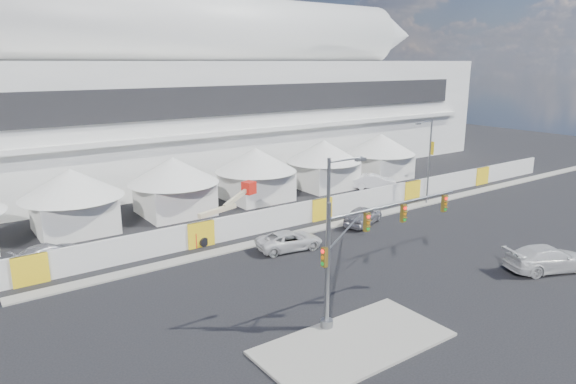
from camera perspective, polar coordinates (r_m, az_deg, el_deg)
ground at (r=33.04m, az=11.56°, el=-10.98°), size 160.00×160.00×0.00m
median_island at (r=27.33m, az=7.32°, el=-16.32°), size 10.00×5.00×0.15m
far_curb at (r=55.11m, az=16.41°, el=-0.88°), size 80.00×1.20×0.12m
stadium at (r=69.05m, az=-8.83°, el=10.41°), size 80.00×24.80×21.98m
tent_row at (r=50.75m, az=-7.92°, el=1.89°), size 53.40×8.40×5.40m
hoarding_fence at (r=46.47m, az=3.70°, el=-1.90°), size 70.00×0.25×2.00m
scaffold_tower at (r=88.67m, az=15.32°, el=8.67°), size 4.40×4.40×12.00m
sedan_silver at (r=45.50m, az=8.36°, el=-2.60°), size 3.74×5.28×1.67m
pickup_curb at (r=39.23m, az=0.17°, el=-5.40°), size 3.20×5.46×1.43m
pickup_near at (r=39.59m, az=26.92°, el=-6.60°), size 4.49×6.49×1.75m
lot_car_a at (r=58.62m, az=9.52°, el=1.17°), size 4.36×5.01×1.63m
lot_car_c at (r=40.49m, az=-25.11°, el=-6.19°), size 3.48×5.27×1.42m
traffic_mast at (r=28.24m, az=7.99°, el=-6.35°), size 10.19×0.67×6.89m
streetlight_median at (r=26.73m, az=4.82°, el=-4.39°), size 2.53×0.25×9.15m
streetlight_curb at (r=52.43m, az=15.32°, el=3.90°), size 2.52×0.57×8.49m
boom_lift at (r=42.02m, az=-8.15°, el=-3.73°), size 7.83×2.76×3.85m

